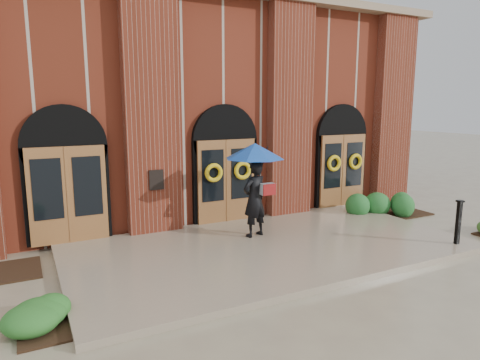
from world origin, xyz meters
TOP-DOWN VIEW (x-y plane):
  - ground at (0.00, 0.00)m, footprint 90.00×90.00m
  - landing at (0.00, 0.15)m, footprint 10.00×5.30m
  - church_building at (0.00, 8.78)m, footprint 16.20×12.53m
  - man_with_umbrella at (0.00, 0.98)m, footprint 1.94×1.94m
  - metal_post at (4.30, -2.00)m, footprint 0.17×0.17m
  - hedge_wall_right at (5.20, 1.31)m, footprint 2.92×1.17m
  - hedge_front_left at (-5.10, -1.49)m, footprint 1.24×1.07m

SIDE VIEW (x-z plane):
  - ground at x=0.00m, z-range 0.00..0.00m
  - landing at x=0.00m, z-range 0.00..0.15m
  - hedge_front_left at x=-5.10m, z-range 0.00..0.44m
  - hedge_wall_right at x=5.20m, z-range 0.00..0.75m
  - metal_post at x=4.30m, z-range 0.18..1.33m
  - man_with_umbrella at x=0.00m, z-range 0.66..3.19m
  - church_building at x=0.00m, z-range 0.00..7.00m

